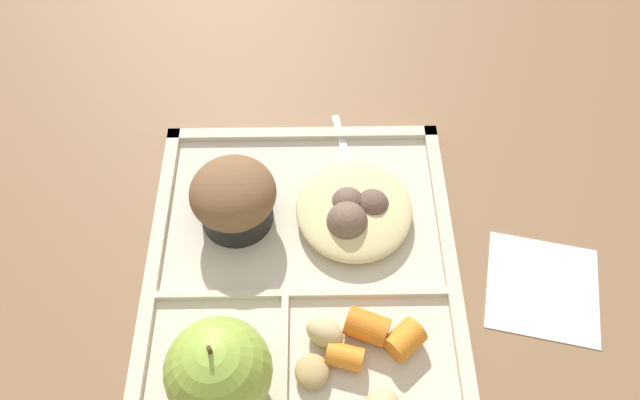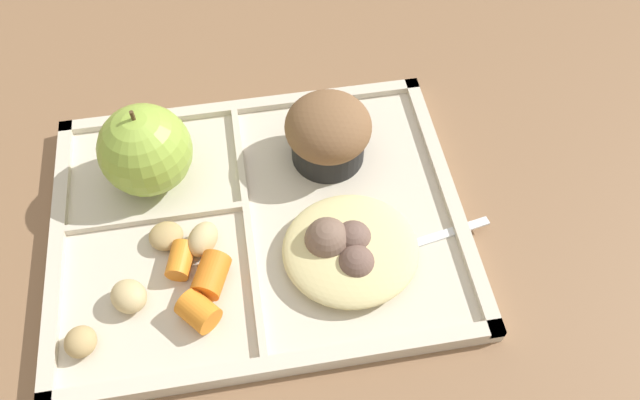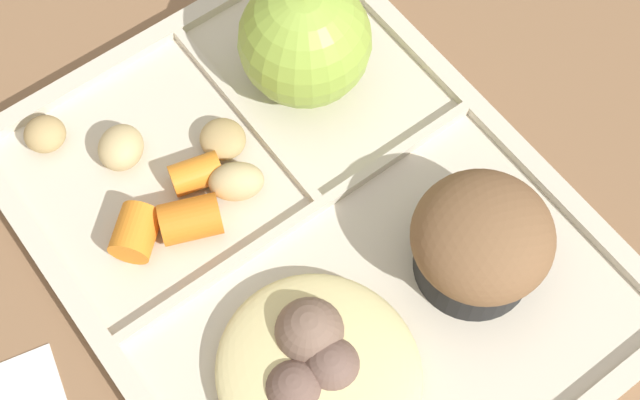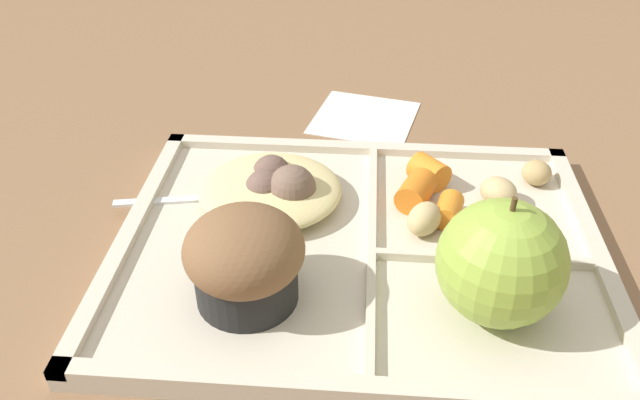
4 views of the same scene
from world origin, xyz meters
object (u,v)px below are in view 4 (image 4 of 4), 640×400
Objects in this scene: green_apple at (506,263)px; plastic_fork at (219,198)px; bran_muffin at (250,259)px; lunch_tray at (363,249)px.

plastic_fork is (0.22, -0.12, -0.04)m from green_apple.
bran_muffin is 0.13m from plastic_fork.
lunch_tray is 4.55× the size of bran_muffin.
plastic_fork is (0.05, -0.12, -0.03)m from bran_muffin.
plastic_fork is at bearing -22.57° from lunch_tray.
lunch_tray is 2.57× the size of plastic_fork.
green_apple is 0.17m from bran_muffin.
bran_muffin is at bearing 112.39° from plastic_fork.
lunch_tray is at bearing -140.16° from bran_muffin.
lunch_tray is 0.13m from plastic_fork.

